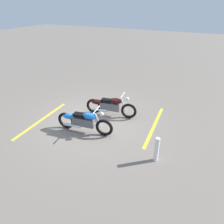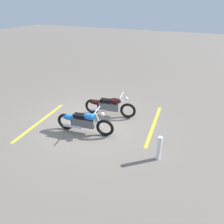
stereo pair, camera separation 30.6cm
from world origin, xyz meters
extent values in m
plane|color=slate|center=(0.00, 0.00, 0.00)|extent=(60.00, 60.00, 0.00)
torus|color=black|center=(0.89, -0.67, 0.34)|extent=(0.68, 0.20, 0.67)
torus|color=black|center=(-0.65, -0.89, 0.34)|extent=(0.68, 0.20, 0.67)
cube|color=#59595E|center=(0.07, -0.78, 0.42)|extent=(0.86, 0.34, 0.32)
ellipsoid|color=blue|center=(0.34, -0.75, 0.72)|extent=(0.55, 0.35, 0.24)
ellipsoid|color=blue|center=(-0.49, -0.86, 0.56)|extent=(0.59, 0.32, 0.22)
cube|color=black|center=(-0.06, -0.80, 0.70)|extent=(0.47, 0.30, 0.09)
cylinder|color=silver|center=(0.67, -0.70, 0.60)|extent=(0.27, 0.09, 0.56)
cylinder|color=silver|center=(0.62, -0.71, 1.02)|extent=(0.12, 0.62, 0.04)
sphere|color=silver|center=(0.82, -0.68, 0.88)|extent=(0.15, 0.15, 0.15)
cylinder|color=silver|center=(-0.30, -0.98, 0.26)|extent=(0.71, 0.19, 0.09)
torus|color=black|center=(1.20, 0.91, 0.34)|extent=(0.68, 0.22, 0.67)
torus|color=black|center=(-0.34, 0.65, 0.34)|extent=(0.68, 0.22, 0.67)
cube|color=#59595E|center=(0.38, 0.77, 0.42)|extent=(0.87, 0.36, 0.32)
ellipsoid|color=black|center=(0.64, 0.81, 0.72)|extent=(0.56, 0.36, 0.24)
ellipsoid|color=black|center=(-0.18, 0.67, 0.56)|extent=(0.59, 0.33, 0.22)
cube|color=black|center=(0.25, 0.75, 0.70)|extent=(0.47, 0.31, 0.09)
cylinder|color=silver|center=(0.97, 0.87, 0.60)|extent=(0.27, 0.10, 0.56)
cylinder|color=silver|center=(0.92, 0.86, 1.02)|extent=(0.14, 0.62, 0.04)
sphere|color=silver|center=(1.12, 0.90, 0.88)|extent=(0.15, 0.15, 0.15)
cylinder|color=silver|center=(0.01, 0.56, 0.26)|extent=(0.71, 0.21, 0.09)
cylinder|color=white|center=(2.95, -1.13, 0.42)|extent=(0.14, 0.14, 0.83)
cube|color=yellow|center=(-1.98, -0.85, 0.00)|extent=(0.33, 3.20, 0.01)
cube|color=yellow|center=(2.35, 0.81, 0.00)|extent=(0.33, 3.20, 0.01)
camera|label=1|loc=(3.95, -6.09, 4.36)|focal=32.78mm
camera|label=2|loc=(3.67, -6.22, 4.36)|focal=32.78mm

